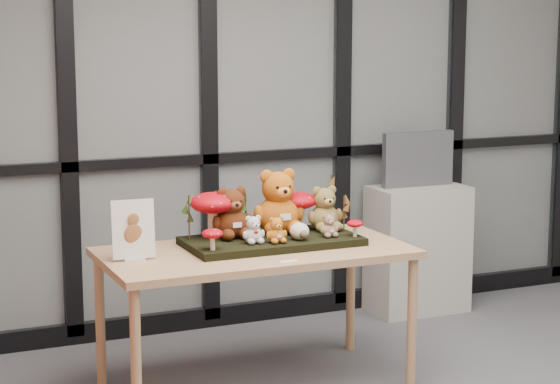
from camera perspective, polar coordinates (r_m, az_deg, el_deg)
name	(u,v)px	position (r m, az deg, el deg)	size (l,w,h in m)	color
room_shell	(531,71)	(4.11, 13.95, 6.63)	(5.00, 5.00, 5.00)	beige
glass_partition	(277,95)	(6.26, -0.15, 5.45)	(4.90, 0.06, 2.78)	#2D383F
display_table	(255,262)	(5.16, -1.40, -3.95)	(1.56, 0.78, 0.73)	tan
diorama_tray	(272,241)	(5.24, -0.47, -2.79)	(0.89, 0.45, 0.04)	black
bear_pooh_yellow	(278,198)	(5.31, -0.13, -0.34)	(0.29, 0.26, 0.38)	#B95A12
bear_brown_medium	(232,210)	(5.21, -2.73, -1.01)	(0.22, 0.20, 0.29)	#4D200C
bear_tan_back	(324,206)	(5.40, 2.51, -0.78)	(0.20, 0.18, 0.26)	olive
bear_small_yellow	(276,228)	(5.10, -0.21, -2.06)	(0.11, 0.10, 0.15)	#C4711C
bear_white_bow	(253,228)	(5.09, -1.52, -2.03)	(0.12, 0.11, 0.16)	silver
bear_beige_small	(329,224)	(5.25, 2.77, -1.81)	(0.10, 0.09, 0.13)	#997558
plush_cream_hedgehog	(299,230)	(5.17, 1.10, -2.17)	(0.08, 0.07, 0.10)	silver
mushroom_back_left	(213,213)	(5.20, -3.80, -1.18)	(0.24, 0.24, 0.26)	#A7050F
mushroom_back_right	(298,209)	(5.41, 1.03, -0.96)	(0.20, 0.20, 0.22)	#A7050F
mushroom_front_left	(212,238)	(4.95, -3.82, -2.62)	(0.11, 0.11, 0.12)	#A7050F
mushroom_front_right	(355,227)	(5.26, 4.25, -1.99)	(0.09, 0.09, 0.10)	#A7050F
sprig_green_far_left	(189,218)	(5.17, -5.14, -1.45)	(0.05, 0.05, 0.23)	#17340B
sprig_green_mid_left	(217,213)	(5.27, -3.58, -1.19)	(0.05, 0.05, 0.24)	#17340B
sprig_dry_far_right	(331,201)	(5.45, 2.89, -0.53)	(0.05, 0.05, 0.29)	brown
sprig_dry_mid_right	(344,214)	(5.37, 3.62, -1.23)	(0.05, 0.05, 0.19)	brown
sprig_green_centre	(246,213)	(5.34, -1.95, -1.18)	(0.05, 0.05, 0.21)	#17340B
sign_holder	(133,232)	(4.93, -8.25, -2.26)	(0.21, 0.07, 0.30)	silver
label_card	(289,261)	(4.88, 0.51, -3.92)	(0.09, 0.03, 0.00)	white
cabinet	(417,249)	(6.63, 7.74, -3.20)	(0.62, 0.36, 0.82)	#A39D91
monitor	(418,159)	(6.54, 7.77, 1.85)	(0.50, 0.05, 0.35)	#494B51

